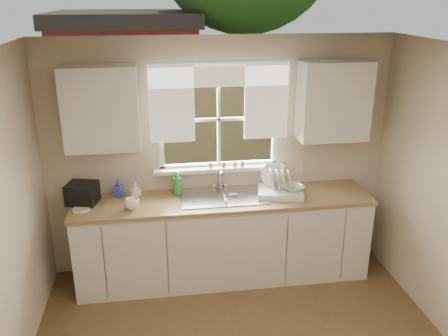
{
  "coord_description": "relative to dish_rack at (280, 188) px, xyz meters",
  "views": [
    {
      "loc": [
        -0.64,
        -2.69,
        2.87
      ],
      "look_at": [
        0.0,
        1.65,
        1.25
      ],
      "focal_mm": 38.0,
      "sensor_mm": 36.0,
      "label": 1
    }
  ],
  "objects": [
    {
      "name": "window",
      "position": [
        -0.59,
        0.31,
        0.51
      ],
      "size": [
        1.38,
        0.16,
        1.06
      ],
      "color": "white",
      "rests_on": "room_walls"
    },
    {
      "name": "soap_bottle_b",
      "position": [
        -1.65,
        0.19,
        0.02
      ],
      "size": [
        0.11,
        0.11,
        0.19
      ],
      "primitive_type": "imported",
      "rotation": [
        0.0,
        0.0,
        -0.35
      ],
      "color": "blue",
      "rests_on": "countertop"
    },
    {
      "name": "dish_rack",
      "position": [
        0.0,
        0.0,
        0.0
      ],
      "size": [
        0.52,
        0.44,
        0.31
      ],
      "color": "white",
      "rests_on": "countertop"
    },
    {
      "name": "soap_bottle_a",
      "position": [
        -1.05,
        0.15,
        0.06
      ],
      "size": [
        0.12,
        0.13,
        0.26
      ],
      "primitive_type": "imported",
      "rotation": [
        0.0,
        0.0,
        0.29
      ],
      "color": "#2B8633",
      "rests_on": "countertop"
    },
    {
      "name": "base_cabinets",
      "position": [
        -0.59,
        -0.01,
        -0.54
      ],
      "size": [
        3.0,
        0.62,
        0.87
      ],
      "primitive_type": "cube",
      "color": "silver",
      "rests_on": "ground"
    },
    {
      "name": "sink",
      "position": [
        -0.59,
        0.02,
        -0.14
      ],
      "size": [
        0.88,
        0.52,
        0.4
      ],
      "color": "#B7B7BC",
      "rests_on": "countertop"
    },
    {
      "name": "ceiling",
      "position": [
        -0.59,
        -1.69,
        1.52
      ],
      "size": [
        3.6,
        4.0,
        0.02
      ],
      "primitive_type": "cube",
      "color": "silver",
      "rests_on": "room_walls"
    },
    {
      "name": "sill_jars",
      "position": [
        -0.51,
        0.25,
        0.2
      ],
      "size": [
        0.38,
        0.04,
        0.06
      ],
      "color": "brown",
      "rests_on": "window"
    },
    {
      "name": "black_appliance",
      "position": [
        -1.99,
        0.09,
        0.03
      ],
      "size": [
        0.34,
        0.31,
        0.21
      ],
      "primitive_type": "cube",
      "rotation": [
        0.0,
        0.0,
        -0.26
      ],
      "color": "black",
      "rests_on": "countertop"
    },
    {
      "name": "wall_outlet",
      "position": [
        0.29,
        0.3,
        0.1
      ],
      "size": [
        0.08,
        0.01,
        0.12
      ],
      "primitive_type": "cube",
      "color": "beige",
      "rests_on": "room_walls"
    },
    {
      "name": "saucer",
      "position": [
        -1.99,
        -0.08,
        -0.06
      ],
      "size": [
        0.17,
        0.17,
        0.01
      ],
      "primitive_type": "cylinder",
      "color": "silver",
      "rests_on": "countertop"
    },
    {
      "name": "soap_bottle_c",
      "position": [
        -1.48,
        0.15,
        0.01
      ],
      "size": [
        0.15,
        0.15,
        0.16
      ],
      "primitive_type": "imported",
      "rotation": [
        0.0,
        0.0,
        -0.26
      ],
      "color": "beige",
      "rests_on": "countertop"
    },
    {
      "name": "cup",
      "position": [
        -1.5,
        -0.13,
        -0.02
      ],
      "size": [
        0.17,
        0.17,
        0.11
      ],
      "primitive_type": "imported",
      "rotation": [
        0.0,
        0.0,
        -0.24
      ],
      "color": "white",
      "rests_on": "countertop"
    },
    {
      "name": "countertop",
      "position": [
        -0.59,
        -0.01,
        -0.09
      ],
      "size": [
        3.04,
        0.65,
        0.04
      ],
      "primitive_type": "cube",
      "color": "olive",
      "rests_on": "base_cabinets"
    },
    {
      "name": "bowl",
      "position": [
        0.13,
        -0.05,
        0.02
      ],
      "size": [
        0.24,
        0.24,
        0.05
      ],
      "primitive_type": "imported",
      "rotation": [
        0.0,
        0.0,
        0.17
      ],
      "color": "white",
      "rests_on": "dish_rack"
    },
    {
      "name": "room_walls",
      "position": [
        -0.59,
        -1.76,
        0.26
      ],
      "size": [
        3.62,
        4.02,
        2.5
      ],
      "color": "beige",
      "rests_on": "ground"
    },
    {
      "name": "upper_cabinet_right",
      "position": [
        0.56,
        0.14,
        0.87
      ],
      "size": [
        0.7,
        0.33,
        0.8
      ],
      "primitive_type": "cube",
      "color": "silver",
      "rests_on": "room_walls"
    },
    {
      "name": "upper_cabinet_left",
      "position": [
        -1.74,
        0.14,
        0.87
      ],
      "size": [
        0.7,
        0.33,
        0.8
      ],
      "primitive_type": "cube",
      "color": "silver",
      "rests_on": "room_walls"
    },
    {
      "name": "curtains",
      "position": [
        -0.59,
        0.26,
        0.95
      ],
      "size": [
        1.5,
        0.03,
        0.81
      ],
      "color": "white",
      "rests_on": "room_walls"
    }
  ]
}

